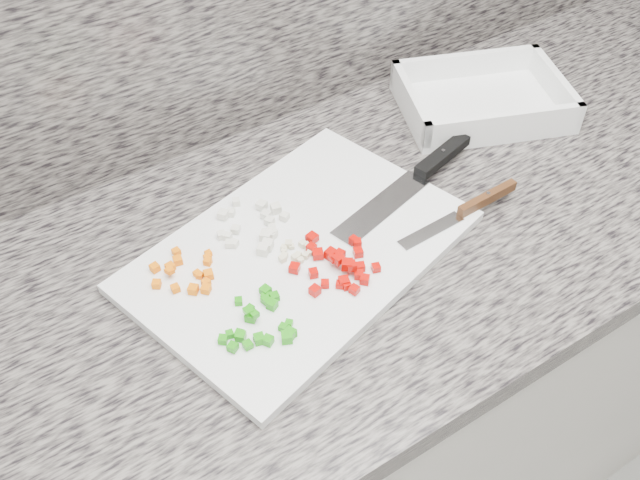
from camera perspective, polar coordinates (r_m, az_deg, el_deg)
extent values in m
cube|color=white|center=(1.40, 1.38, -13.11)|extent=(3.92, 0.62, 0.86)
cube|color=#625C56|center=(1.05, 1.81, -0.21)|extent=(3.96, 0.64, 0.04)
cube|color=silver|center=(1.00, -1.59, -0.87)|extent=(0.53, 0.42, 0.02)
cube|color=orange|center=(1.00, -11.43, -0.92)|extent=(0.01, 0.01, 0.01)
cube|color=orange|center=(0.96, -9.78, -2.66)|extent=(0.01, 0.01, 0.01)
cube|color=orange|center=(0.96, -11.85, -2.44)|extent=(0.01, 0.01, 0.01)
cube|color=orange|center=(0.96, -11.97, -2.40)|extent=(0.01, 0.01, 0.01)
cube|color=orange|center=(0.96, -9.61, -2.81)|extent=(0.01, 0.01, 0.01)
cube|color=orange|center=(0.98, -8.98, -1.72)|extent=(0.01, 0.01, 0.01)
cube|color=orange|center=(0.95, -11.50, -3.80)|extent=(0.01, 0.01, 0.01)
cube|color=orange|center=(0.94, -9.11, -3.89)|extent=(0.02, 0.02, 0.01)
cube|color=orange|center=(0.96, -8.91, -2.75)|extent=(0.01, 0.01, 0.01)
cube|color=orange|center=(0.95, -9.09, -3.39)|extent=(0.01, 0.01, 0.01)
cube|color=orange|center=(0.98, -11.31, -1.60)|extent=(0.01, 0.01, 0.01)
cube|color=orange|center=(0.98, -13.08, -2.17)|extent=(0.01, 0.01, 0.01)
cube|color=orange|center=(0.94, -10.11, -3.90)|extent=(0.02, 0.02, 0.01)
cube|color=orange|center=(0.98, -8.99, -1.35)|extent=(0.01, 0.01, 0.01)
cube|color=orange|center=(0.99, -8.93, -1.06)|extent=(0.01, 0.01, 0.01)
cube|color=orange|center=(0.96, -12.95, -3.45)|extent=(0.02, 0.02, 0.01)
cube|color=orange|center=(0.98, -11.90, -2.12)|extent=(0.01, 0.01, 0.01)
cube|color=beige|center=(1.01, -7.40, 0.27)|extent=(0.01, 0.01, 0.01)
cube|color=beige|center=(1.02, -4.06, 1.52)|extent=(0.02, 0.02, 0.01)
cube|color=beige|center=(0.99, -4.24, -0.38)|extent=(0.02, 0.02, 0.01)
cube|color=beige|center=(1.04, -3.56, 2.55)|extent=(0.02, 0.02, 0.01)
cube|color=beige|center=(1.06, -6.72, 3.05)|extent=(0.01, 0.01, 0.01)
cube|color=beige|center=(1.00, -7.26, -0.29)|extent=(0.01, 0.01, 0.01)
cube|color=beige|center=(1.00, -3.87, 0.36)|extent=(0.01, 0.01, 0.01)
cube|color=beige|center=(0.99, -6.89, -0.27)|extent=(0.01, 0.01, 0.01)
cube|color=beige|center=(0.98, -4.58, -0.77)|extent=(0.02, 0.02, 0.01)
cube|color=beige|center=(1.00, -3.83, 0.60)|extent=(0.01, 0.01, 0.01)
cube|color=beige|center=(1.04, -7.75, 2.04)|extent=(0.02, 0.02, 0.01)
cube|color=beige|center=(1.03, -4.36, 2.06)|extent=(0.02, 0.02, 0.01)
cube|color=beige|center=(1.01, -3.86, 0.93)|extent=(0.02, 0.02, 0.01)
cube|color=beige|center=(1.03, -2.86, 1.90)|extent=(0.02, 0.02, 0.01)
cube|color=beige|center=(1.04, -4.69, 2.79)|extent=(0.02, 0.02, 0.01)
cube|color=beige|center=(1.04, -7.15, 2.20)|extent=(0.02, 0.02, 0.01)
cube|color=beige|center=(1.01, -7.89, 0.40)|extent=(0.01, 0.01, 0.01)
cube|color=beige|center=(1.00, -4.37, 0.32)|extent=(0.02, 0.02, 0.01)
cube|color=beige|center=(1.01, -6.78, 0.86)|extent=(0.02, 0.02, 0.01)
cube|color=beige|center=(0.99, -4.25, -0.49)|extent=(0.01, 0.01, 0.01)
cube|color=beige|center=(1.00, -4.22, 0.40)|extent=(0.02, 0.02, 0.01)
cube|color=#1A860C|center=(0.89, -2.97, -6.99)|extent=(0.01, 0.01, 0.01)
cube|color=#1A860C|center=(0.90, -5.75, -5.67)|extent=(0.01, 0.01, 0.01)
cube|color=#1A860C|center=(0.88, -4.18, -8.02)|extent=(0.02, 0.02, 0.01)
cube|color=#1A860C|center=(0.93, -4.39, -4.04)|extent=(0.02, 0.02, 0.01)
cube|color=#1A860C|center=(0.88, -7.00, -8.50)|extent=(0.02, 0.02, 0.01)
cube|color=#1A860C|center=(0.89, -7.77, -7.89)|extent=(0.02, 0.02, 0.01)
cube|color=#1A860C|center=(0.90, -5.62, -5.47)|extent=(0.01, 0.01, 0.01)
cube|color=#1A860C|center=(0.92, -3.86, -5.18)|extent=(0.02, 0.02, 0.01)
cube|color=#1A860C|center=(0.93, -6.54, -4.88)|extent=(0.01, 0.01, 0.01)
cube|color=#1A860C|center=(0.90, -5.26, -5.94)|extent=(0.01, 0.01, 0.01)
cube|color=#1A860C|center=(0.89, -6.37, -7.66)|extent=(0.02, 0.02, 0.01)
cube|color=#1A860C|center=(0.92, -3.66, -4.54)|extent=(0.01, 0.01, 0.01)
cube|color=#1A860C|center=(0.92, -4.36, -4.80)|extent=(0.01, 0.01, 0.01)
cube|color=#1A860C|center=(0.89, -6.46, -7.50)|extent=(0.01, 0.01, 0.01)
cube|color=#1A860C|center=(0.91, -5.55, -6.09)|extent=(0.02, 0.02, 0.01)
cube|color=#1A860C|center=(0.89, -2.23, -7.50)|extent=(0.01, 0.01, 0.01)
cube|color=#1A860C|center=(0.90, -2.50, -6.69)|extent=(0.01, 0.01, 0.01)
cube|color=#1A860C|center=(0.89, -2.41, -7.49)|extent=(0.02, 0.02, 0.01)
cube|color=#1A860C|center=(0.93, -4.38, -4.49)|extent=(0.01, 0.01, 0.01)
cube|color=#1A860C|center=(0.88, -4.90, -7.88)|extent=(0.02, 0.02, 0.01)
cube|color=#1A860C|center=(0.89, -7.24, -7.48)|extent=(0.01, 0.01, 0.01)
cube|color=#1A860C|center=(0.88, -2.67, -7.78)|extent=(0.02, 0.02, 0.01)
cube|color=#1A860C|center=(0.89, -4.96, -7.94)|extent=(0.01, 0.01, 0.01)
cube|color=#1A860C|center=(0.88, -5.80, -8.34)|extent=(0.01, 0.01, 0.01)
cube|color=#B00702|center=(0.97, 0.90, -1.15)|extent=(0.02, 0.02, 0.01)
cube|color=#B00702|center=(0.93, -0.41, -4.06)|extent=(0.02, 0.02, 0.01)
cube|color=#B00702|center=(0.99, 3.00, -0.20)|extent=(0.01, 0.01, 0.01)
cube|color=#B00702|center=(0.98, -0.69, -0.62)|extent=(0.01, 0.01, 0.01)
cube|color=#B00702|center=(0.96, 1.60, -1.16)|extent=(0.02, 0.02, 0.01)
cube|color=#B00702|center=(0.94, 2.51, -2.10)|extent=(0.02, 0.02, 0.01)
cube|color=#B00702|center=(0.94, 0.40, -3.51)|extent=(0.01, 0.01, 0.01)
cube|color=#B00702|center=(0.95, -0.53, -2.66)|extent=(0.01, 0.01, 0.01)
cube|color=#B00702|center=(0.96, 1.07, -1.49)|extent=(0.01, 0.01, 0.01)
cube|color=#B00702|center=(0.94, 2.15, -3.64)|extent=(0.01, 0.01, 0.01)
cube|color=#B00702|center=(0.93, 2.77, -3.98)|extent=(0.01, 0.01, 0.01)
cube|color=#B00702|center=(0.98, 3.07, -1.00)|extent=(0.02, 0.02, 0.01)
cube|color=#B00702|center=(0.94, 1.92, -3.37)|extent=(0.02, 0.02, 0.01)
cube|color=#B00702|center=(0.96, 2.91, -2.18)|extent=(0.01, 0.01, 0.01)
cube|color=#B00702|center=(0.99, -0.63, 0.18)|extent=(0.02, 0.02, 0.01)
cube|color=#B00702|center=(0.94, 1.59, -3.57)|extent=(0.01, 0.01, 0.01)
cube|color=#B00702|center=(0.96, -2.06, -2.24)|extent=(0.02, 0.02, 0.01)
cube|color=#B00702|center=(0.95, 1.47, -1.52)|extent=(0.02, 0.02, 0.01)
cube|color=#B00702|center=(0.96, 3.25, -2.15)|extent=(0.02, 0.02, 0.01)
cube|color=#B00702|center=(0.95, 3.13, -2.76)|extent=(0.02, 0.02, 0.01)
cube|color=#B00702|center=(0.95, 2.18, -1.97)|extent=(0.02, 0.02, 0.01)
cube|color=#B00702|center=(0.96, 4.50, -2.22)|extent=(0.01, 0.01, 0.01)
cube|color=#B00702|center=(0.99, 2.70, 0.03)|extent=(0.01, 0.01, 0.01)
cube|color=#B00702|center=(0.97, -0.18, -1.12)|extent=(0.02, 0.02, 0.01)
cube|color=#B00702|center=(0.94, 3.60, -3.17)|extent=(0.02, 0.02, 0.01)
cube|color=beige|center=(0.99, -2.28, -0.51)|extent=(0.01, 0.01, 0.01)
cube|color=beige|center=(0.99, -2.53, -0.33)|extent=(0.01, 0.01, 0.01)
cube|color=beige|center=(0.99, -1.08, -0.44)|extent=(0.01, 0.01, 0.01)
cube|color=beige|center=(0.97, -2.88, -1.28)|extent=(0.01, 0.01, 0.01)
cube|color=beige|center=(0.99, -1.38, -0.32)|extent=(0.01, 0.01, 0.01)
cube|color=beige|center=(0.97, -1.58, -1.60)|extent=(0.01, 0.01, 0.01)
cube|color=beige|center=(0.97, -2.00, -1.41)|extent=(0.01, 0.01, 0.01)
cube|color=beige|center=(0.98, -0.82, -1.00)|extent=(0.01, 0.01, 0.01)
cube|color=beige|center=(0.99, -2.91, -0.61)|extent=(0.01, 0.01, 0.01)
cube|color=beige|center=(0.97, -1.76, -1.23)|extent=(0.01, 0.01, 0.01)
cube|color=beige|center=(0.97, -1.17, -1.27)|extent=(0.01, 0.01, 0.01)
cube|color=beige|center=(0.98, -2.88, -0.85)|extent=(0.01, 0.01, 0.01)
cube|color=beige|center=(0.97, -3.02, -1.52)|extent=(0.01, 0.01, 0.01)
cube|color=beige|center=(0.97, -1.58, -1.60)|extent=(0.01, 0.01, 0.01)
cube|color=silver|center=(1.05, 4.95, 2.63)|extent=(0.19, 0.09, 0.00)
cube|color=black|center=(1.14, 9.78, 6.70)|extent=(0.12, 0.05, 0.02)
cylinder|color=silver|center=(1.14, 9.83, 7.05)|extent=(0.01, 0.01, 0.00)
cube|color=silver|center=(1.02, 8.87, 0.72)|extent=(0.11, 0.03, 0.00)
cube|color=#462711|center=(1.08, 13.23, 3.29)|extent=(0.11, 0.02, 0.02)
cylinder|color=silver|center=(1.07, 13.31, 3.64)|extent=(0.01, 0.01, 0.00)
cube|color=white|center=(1.29, 12.75, 10.34)|extent=(0.33, 0.28, 0.01)
cube|color=white|center=(1.35, 11.55, 13.59)|extent=(0.26, 0.11, 0.04)
cube|color=white|center=(1.21, 14.51, 8.91)|extent=(0.26, 0.11, 0.04)
cube|color=white|center=(1.33, 18.27, 11.74)|extent=(0.08, 0.19, 0.04)
cube|color=white|center=(1.23, 7.24, 10.90)|extent=(0.08, 0.19, 0.04)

